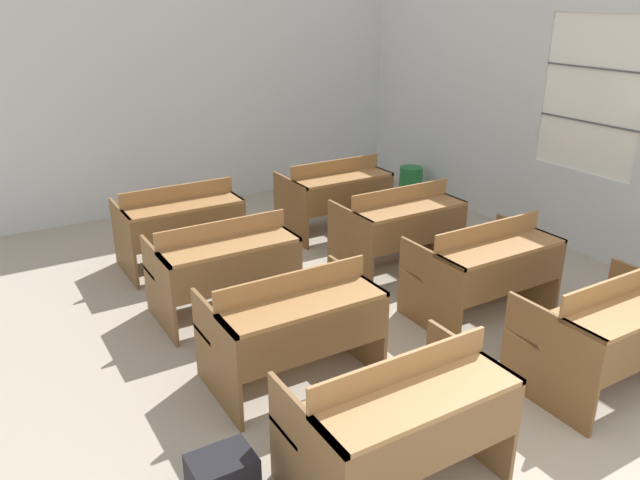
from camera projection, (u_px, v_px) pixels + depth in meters
name	position (u px, v px, depth m)	size (l,w,h in m)	color
wall_back	(183.00, 84.00, 7.51)	(5.92, 0.06, 3.02)	silver
wall_right_with_window	(568.00, 102.00, 6.33)	(0.06, 6.46, 3.02)	silver
bench_front_left	(398.00, 417.00, 3.30)	(1.12, 0.75, 0.83)	brown
bench_front_right	(610.00, 328.00, 4.18)	(1.12, 0.75, 0.83)	brown
bench_second_left	(293.00, 324.00, 4.23)	(1.12, 0.75, 0.83)	brown
bench_second_right	(484.00, 266.00, 5.11)	(1.12, 0.75, 0.83)	brown
bench_third_left	(224.00, 264.00, 5.15)	(1.12, 0.75, 0.83)	brown
bench_third_right	(399.00, 225.00, 6.02)	(1.12, 0.75, 0.83)	brown
bench_back_left	(180.00, 223.00, 6.08)	(1.12, 0.75, 0.83)	brown
bench_back_right	(335.00, 193.00, 6.97)	(1.12, 0.75, 0.83)	brown
wastepaper_bin	(411.00, 182.00, 8.28)	(0.30, 0.30, 0.40)	#1E6B33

